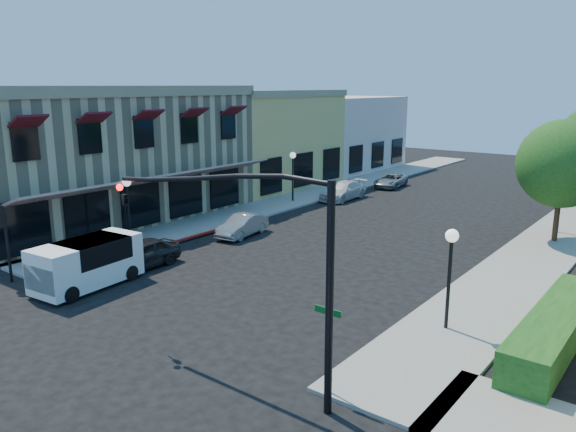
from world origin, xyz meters
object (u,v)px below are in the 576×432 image
Objects in this scene: lamppost_left_far at (293,164)px; lamppost_right_far at (562,186)px; parked_car_d at (391,181)px; parked_car_b at (242,226)px; parked_car_c at (343,191)px; lamppost_left_near at (127,194)px; lamppost_right_near at (451,254)px; secondary_signal at (3,230)px; signal_mast_arm at (261,244)px; white_van at (86,261)px; parked_car_a at (141,254)px; street_name_sign at (327,336)px.

lamppost_right_far is (17.00, 2.00, 0.00)m from lamppost_left_far.
parked_car_b is at bearing -94.98° from parked_car_d.
parked_car_b is 0.80× the size of parked_car_c.
parked_car_c reaches higher than parked_car_b.
lamppost_left_near reaches higher than parked_car_c.
parked_car_d is at bearing 121.08° from lamppost_right_near.
secondary_signal is 0.93× the size of lamppost_left_far.
lamppost_left_far is at bearing 125.00° from signal_mast_arm.
secondary_signal is 23.72m from parked_car_c.
white_van is 1.17× the size of parked_car_a.
parked_car_d is at bearing 114.24° from street_name_sign.
street_name_sign is 0.70× the size of lamppost_right_far.
lamppost_left_near and lamppost_right_near have the same top height.
street_name_sign is at bearing 23.20° from signal_mast_arm.
lamppost_right_far is at bearing -4.49° from parked_car_c.
parked_car_b is 0.92× the size of parked_car_d.
parked_car_d is at bearing 74.26° from lamppost_left_far.
signal_mast_arm is 26.64m from parked_car_c.
lamppost_left_far and lamppost_right_far have the same top height.
lamppost_right_far reaches higher than parked_car_c.
lamppost_left_far is at bearing 98.91° from parked_car_a.
lamppost_left_far is at bearing -173.29° from lamppost_right_far.
lamppost_left_far and lamppost_right_near have the same top height.
parked_car_a is at bearing 157.65° from signal_mast_arm.
signal_mast_arm reaches higher than lamppost_right_far.
parked_car_a reaches higher than parked_car_c.
lamppost_right_near is at bearing -65.59° from parked_car_d.
secondary_signal is (-13.86, -0.09, -1.77)m from signal_mast_arm.
lamppost_left_far is at bearing -112.41° from parked_car_d.
signal_mast_arm is 11.26m from white_van.
street_name_sign is at bearing -51.06° from lamppost_left_far.
street_name_sign is at bearing -72.43° from parked_car_d.
lamppost_right_far is at bearing 57.35° from white_van.
lamppost_left_near is 1.00× the size of lamppost_right_far.
street_name_sign is 32.35m from parked_car_d.
parked_car_c is (-1.31, 21.91, -0.48)m from white_van.
street_name_sign reaches higher than parked_car_c.
lamppost_right_far is (16.50, 22.59, 0.42)m from secondary_signal.
lamppost_left_far reaches higher than parked_car_a.
white_van is 1.01× the size of parked_car_c.
lamppost_left_far is 0.78× the size of white_van.
lamppost_right_far is at bearing 49.83° from parked_car_a.
white_van is at bearing -94.91° from parked_car_d.
parked_car_b is at bearing 56.74° from lamppost_left_near.
signal_mast_arm is 12.33m from parked_car_a.
lamppost_right_near is 14.76m from parked_car_b.
parked_car_c is at bearing 117.16° from signal_mast_arm.
street_name_sign is at bearing -4.13° from white_van.
lamppost_right_far is at bearing 53.86° from secondary_signal.
signal_mast_arm is at bearing -63.44° from parked_car_c.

